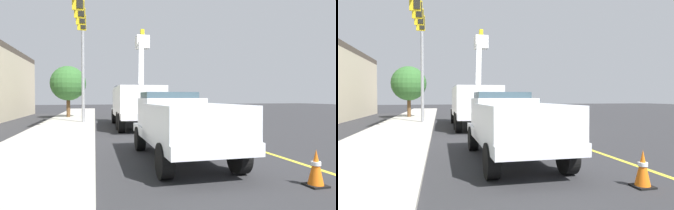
{
  "view_description": "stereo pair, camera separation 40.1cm",
  "coord_description": "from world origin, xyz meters",
  "views": [
    {
      "loc": [
        -16.98,
        6.05,
        1.88
      ],
      "look_at": [
        0.29,
        1.17,
        1.4
      ],
      "focal_mm": 30.51,
      "sensor_mm": 36.0,
      "label": 1
    },
    {
      "loc": [
        -17.08,
        5.67,
        1.88
      ],
      "look_at": [
        0.29,
        1.17,
        1.4
      ],
      "focal_mm": 30.51,
      "sensor_mm": 36.0,
      "label": 2
    }
  ],
  "objects": [
    {
      "name": "ground",
      "position": [
        0.0,
        0.0,
        0.0
      ],
      "size": [
        120.0,
        120.0,
        0.0
      ],
      "primitive_type": "plane",
      "color": "#2D2D30"
    },
    {
      "name": "sidewalk_far_side",
      "position": [
        0.18,
        7.44,
        0.06
      ],
      "size": [
        60.07,
        5.03,
        0.12
      ],
      "primitive_type": "cube",
      "rotation": [
        0.0,
        0.0,
        -0.02
      ],
      "color": "#B2ADA3",
      "rests_on": "ground"
    },
    {
      "name": "lane_centre_stripe",
      "position": [
        0.0,
        0.0,
        0.0
      ],
      "size": [
        49.99,
        1.35,
        0.01
      ],
      "primitive_type": "cube",
      "rotation": [
        0.0,
        0.0,
        -0.02
      ],
      "color": "yellow",
      "rests_on": "ground"
    },
    {
      "name": "utility_bucket_truck",
      "position": [
        1.25,
        3.11,
        1.61
      ],
      "size": [
        8.26,
        2.75,
        6.68
      ],
      "color": "white",
      "rests_on": "ground"
    },
    {
      "name": "service_pickup_truck",
      "position": [
        -8.91,
        3.37,
        1.12
      ],
      "size": [
        5.65,
        2.3,
        2.06
      ],
      "color": "white",
      "rests_on": "ground"
    },
    {
      "name": "passing_minivan",
      "position": [
        8.74,
        -2.99,
        0.97
      ],
      "size": [
        4.84,
        2.04,
        1.69
      ],
      "color": "silver",
      "rests_on": "ground"
    },
    {
      "name": "traffic_cone_leading",
      "position": [
        -12.08,
        1.42,
        0.39
      ],
      "size": [
        0.4,
        0.4,
        0.78
      ],
      "color": "black",
      "rests_on": "ground"
    },
    {
      "name": "traffic_cone_mid_front",
      "position": [
        -6.97,
        1.34,
        0.35
      ],
      "size": [
        0.4,
        0.4,
        0.71
      ],
      "color": "black",
      "rests_on": "ground"
    },
    {
      "name": "traffic_cone_mid_rear",
      "position": [
        -1.12,
        1.02,
        0.43
      ],
      "size": [
        0.4,
        0.4,
        0.88
      ],
      "color": "black",
      "rests_on": "ground"
    },
    {
      "name": "traffic_cone_trailing",
      "position": [
        4.71,
        1.28,
        0.43
      ],
      "size": [
        0.4,
        0.4,
        0.88
      ],
      "color": "black",
      "rests_on": "ground"
    },
    {
      "name": "traffic_signal_mast",
      "position": [
        1.92,
        6.38,
        5.86
      ],
      "size": [
        6.79,
        0.67,
        8.21
      ],
      "color": "gray",
      "rests_on": "ground"
    },
    {
      "name": "street_tree_right",
      "position": [
        10.15,
        7.72,
        3.14
      ],
      "size": [
        3.11,
        3.11,
        4.7
      ],
      "color": "brown",
      "rests_on": "ground"
    }
  ]
}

